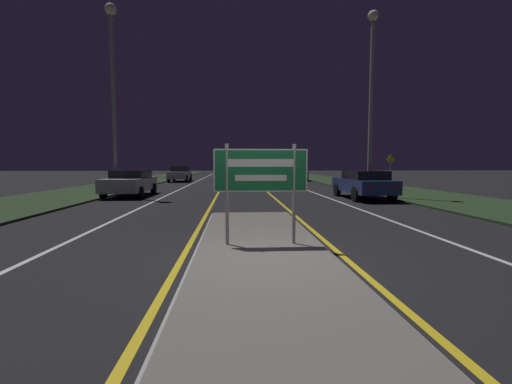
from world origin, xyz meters
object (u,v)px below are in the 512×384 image
streetlight_left_near (113,69)px  car_approaching_1 (180,173)px  streetlight_right_near (372,79)px  car_approaching_0 (130,182)px  car_receding_0 (363,183)px  car_receding_1 (277,176)px  warning_sign (391,168)px  highway_sign (261,175)px  car_receding_2 (295,173)px  car_receding_3 (276,170)px

streetlight_left_near → car_approaching_1: streetlight_left_near is taller
streetlight_right_near → car_approaching_0: streetlight_right_near is taller
car_receding_0 → car_receding_1: size_ratio=1.03×
streetlight_right_near → car_receding_1: bearing=108.0°
car_approaching_1 → streetlight_right_near: bearing=-54.2°
warning_sign → highway_sign: bearing=-122.9°
streetlight_left_near → car_approaching_0: size_ratio=2.16×
car_receding_1 → car_receding_2: 8.42m
car_approaching_0 → streetlight_right_near: bearing=-8.3°
car_receding_0 → car_receding_3: bearing=90.5°
car_approaching_1 → car_receding_0: bearing=-55.9°
car_receding_1 → car_approaching_0: (-8.95, -8.64, 0.02)m
car_receding_2 → car_receding_1: bearing=-110.4°
car_receding_0 → warning_sign: 6.56m
streetlight_right_near → warning_sign: streetlight_right_near is taller
car_approaching_0 → car_receding_0: bearing=-10.6°
highway_sign → car_receding_1: (2.87, 20.49, -0.78)m
car_approaching_0 → car_receding_1: bearing=44.0°
warning_sign → car_approaching_0: bearing=-169.0°
highway_sign → car_receding_0: highway_sign is taller
car_receding_2 → car_receding_3: car_receding_2 is taller
streetlight_left_near → car_approaching_0: bearing=31.6°
car_receding_0 → car_approaching_1: car_approaching_1 is taller
car_receding_1 → car_approaching_0: bearing=-136.0°
streetlight_right_near → car_receding_3: (-0.74, 32.19, -5.10)m
streetlight_left_near → car_approaching_0: (0.60, 0.37, -5.79)m
streetlight_left_near → streetlight_right_near: size_ratio=1.07×
car_receding_0 → car_receding_2: size_ratio=0.95×
streetlight_left_near → car_receding_2: 21.79m
highway_sign → warning_sign: size_ratio=0.90×
highway_sign → car_receding_1: size_ratio=0.45×
highway_sign → streetlight_left_near: 14.21m
streetlight_left_near → warning_sign: 17.44m
car_receding_1 → car_receding_2: car_receding_2 is taller
streetlight_right_near → car_receding_3: streetlight_right_near is taller
highway_sign → car_approaching_1: size_ratio=0.44×
car_receding_1 → car_approaching_1: 10.67m
streetlight_right_near → car_receding_0: streetlight_right_near is taller
highway_sign → car_receding_2: bearing=78.4°
highway_sign → warning_sign: (9.63, 14.91, -0.07)m
car_approaching_1 → car_receding_3: bearing=53.9°
streetlight_left_near → streetlight_right_near: (12.94, -1.42, -0.66)m
car_receding_1 → car_approaching_0: car_approaching_0 is taller
car_receding_2 → car_approaching_1: bearing=-171.9°
car_receding_1 → car_receding_0: bearing=-74.9°
car_receding_3 → car_approaching_0: (-11.60, -30.40, -0.03)m
car_receding_3 → warning_sign: (4.11, -27.34, 0.66)m
car_receding_2 → car_approaching_0: bearing=-125.7°
car_receding_3 → warning_sign: 27.66m
highway_sign → warning_sign: 17.75m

